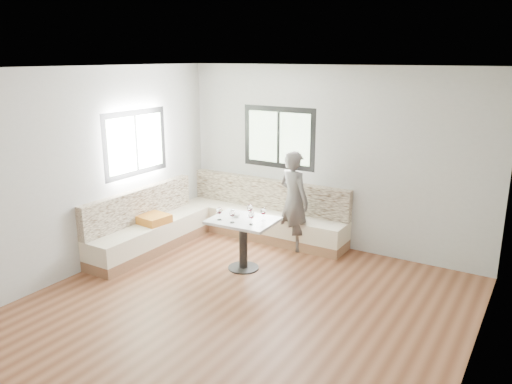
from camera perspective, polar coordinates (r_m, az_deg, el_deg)
room at (r=5.71m, az=-1.94°, el=-0.07°), size 5.01×5.01×2.81m
banquette at (r=8.07m, az=-4.78°, el=-3.49°), size 2.90×2.80×0.95m
table at (r=6.98m, az=-1.48°, el=-4.57°), size 0.93×0.74×0.74m
person at (r=7.67m, az=4.34°, el=-0.99°), size 0.66×0.55×1.56m
olive_ramekin at (r=7.03m, az=-2.31°, el=-2.68°), size 0.10×0.10×0.04m
wine_glass_a at (r=6.88m, az=-4.25°, el=-2.19°), size 0.08×0.08×0.18m
wine_glass_b at (r=6.75m, az=-2.74°, el=-2.49°), size 0.08×0.08×0.18m
wine_glass_c at (r=6.67m, az=-0.54°, el=-2.71°), size 0.08×0.08×0.18m
wine_glass_d at (r=6.97m, az=-0.71°, el=-1.90°), size 0.08×0.08×0.18m
wine_glass_e at (r=6.84m, az=0.84°, el=-2.25°), size 0.08×0.08×0.18m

